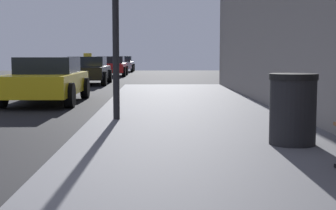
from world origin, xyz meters
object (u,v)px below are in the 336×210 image
trash_bin (293,109)px  car_yellow (47,80)px  car_blue (121,62)px  car_red (111,66)px  car_silver (122,64)px  car_black (87,70)px

trash_bin → car_yellow: car_yellow is taller
car_blue → trash_bin: bearing=96.6°
car_red → car_blue: 18.23m
car_red → car_silver: 8.95m
car_blue → car_black: bearing=90.5°
car_red → car_blue: (-0.52, 18.22, -0.00)m
trash_bin → car_yellow: bearing=122.6°
trash_bin → car_black: bearing=106.4°
car_silver → car_black: bearing=88.8°
trash_bin → car_silver: 35.30m
car_silver → car_blue: (-0.65, 9.26, -0.00)m
car_yellow → car_black: (-0.10, 9.10, 0.00)m
car_black → car_red: car_black is taller
trash_bin → car_red: (-4.63, 26.06, 0.03)m
car_black → car_red: size_ratio=0.96×
car_red → car_silver: bearing=-90.8°
car_black → car_silver: car_black is taller
car_yellow → car_red: 18.55m
car_black → car_silver: (0.40, 18.40, -0.00)m
car_blue → car_yellow: bearing=90.6°
car_blue → car_red: bearing=91.6°
car_black → car_silver: bearing=-91.2°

